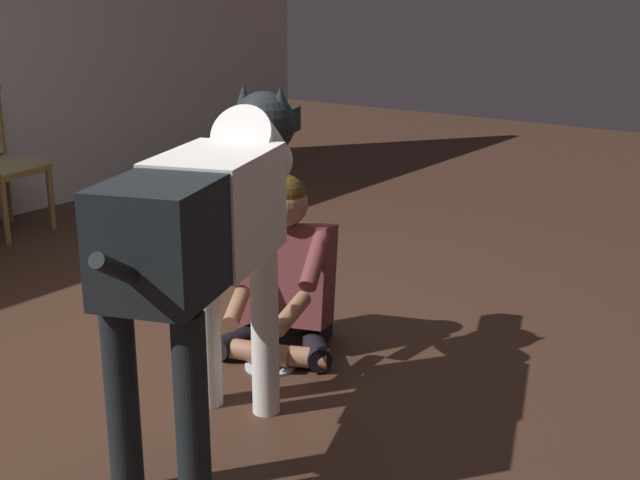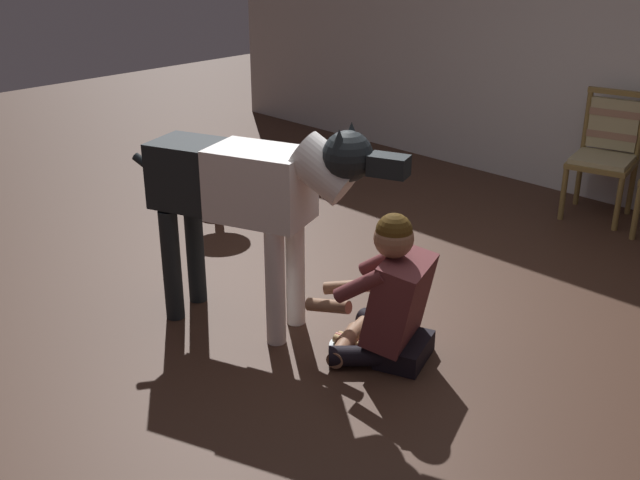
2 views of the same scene
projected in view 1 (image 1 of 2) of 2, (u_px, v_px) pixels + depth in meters
ground_plane at (175, 360)px, 3.90m from camera, size 15.28×15.28×0.00m
person_sitting_on_floor at (285, 279)px, 3.94m from camera, size 0.72×0.61×0.83m
large_dog at (211, 223)px, 3.04m from camera, size 1.60×0.72×1.26m
hot_dog_on_plate at (270, 362)px, 3.83m from camera, size 0.23×0.23×0.06m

